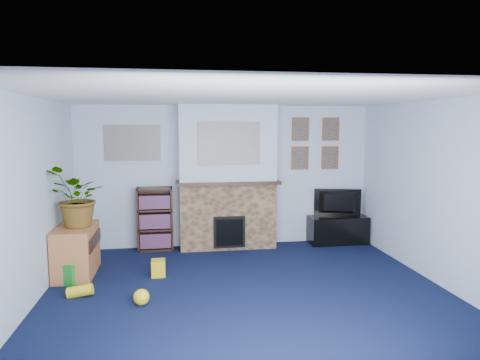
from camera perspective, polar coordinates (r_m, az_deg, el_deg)
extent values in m
cube|color=#0D1534|center=(5.47, 1.08, -14.86)|extent=(5.00, 4.50, 0.01)
cube|color=white|center=(5.08, 1.15, 11.11)|extent=(5.00, 4.50, 0.01)
cube|color=silver|center=(7.35, -1.85, 0.51)|extent=(5.00, 0.04, 2.40)
cube|color=silver|center=(3.00, 8.50, -9.37)|extent=(5.00, 0.04, 2.40)
cube|color=silver|center=(5.33, -26.47, -2.78)|extent=(0.04, 4.50, 2.40)
cube|color=silver|center=(6.08, 25.03, -1.55)|extent=(0.04, 4.50, 2.40)
cube|color=brown|center=(7.26, -1.65, -4.77)|extent=(1.60, 0.40, 1.10)
cube|color=brown|center=(7.10, -1.68, 4.74)|extent=(1.60, 0.40, 1.30)
cube|color=brown|center=(7.13, -1.63, -0.30)|extent=(1.72, 0.50, 0.05)
cube|color=brown|center=(7.10, -1.43, -6.94)|extent=(0.52, 0.08, 0.52)
cube|color=brown|center=(7.07, -1.39, -7.01)|extent=(0.44, 0.02, 0.44)
cube|color=gray|center=(6.89, -1.46, 4.91)|extent=(1.00, 0.03, 0.68)
cube|color=gray|center=(7.27, -14.13, 4.82)|extent=(0.90, 0.03, 0.58)
cube|color=brown|center=(7.54, 8.06, 6.71)|extent=(0.30, 0.03, 0.40)
cube|color=brown|center=(7.72, 12.00, 6.63)|extent=(0.30, 0.03, 0.40)
cube|color=brown|center=(7.56, 8.00, 2.92)|extent=(0.30, 0.03, 0.40)
cube|color=brown|center=(7.74, 11.91, 2.93)|extent=(0.30, 0.03, 0.40)
cube|color=black|center=(7.78, 12.88, -6.58)|extent=(1.01, 0.43, 0.48)
imported|color=black|center=(7.70, 12.92, -3.00)|extent=(0.82, 0.30, 0.47)
cube|color=#311B11|center=(7.39, -11.19, -4.88)|extent=(0.58, 0.02, 1.05)
cube|color=#311B11|center=(7.28, -13.40, -5.12)|extent=(0.03, 0.28, 1.05)
cube|color=#311B11|center=(7.26, -9.05, -5.06)|extent=(0.03, 0.28, 1.05)
cube|color=#311B11|center=(7.39, -11.13, -8.96)|extent=(0.56, 0.28, 0.03)
cube|color=#311B11|center=(7.31, -11.20, -6.44)|extent=(0.56, 0.28, 0.03)
cube|color=#311B11|center=(7.24, -11.26, -3.89)|extent=(0.56, 0.28, 0.03)
cube|color=#311B11|center=(7.18, -11.33, -1.11)|extent=(0.56, 0.28, 0.03)
cube|color=#311B11|center=(7.34, -11.17, -7.82)|extent=(0.50, 0.22, 0.24)
cube|color=#311B11|center=(7.26, -11.23, -5.30)|extent=(0.50, 0.22, 0.24)
cube|color=#311B11|center=(7.20, -11.29, -2.82)|extent=(0.50, 0.22, 0.22)
cube|color=#B86F3B|center=(6.41, -20.99, -8.71)|extent=(0.49, 0.88, 0.68)
imported|color=#26661E|center=(6.19, -20.94, -2.18)|extent=(0.81, 0.88, 0.82)
cube|color=gold|center=(7.09, -1.89, 0.44)|extent=(0.11, 0.06, 0.15)
cylinder|color=#B2BFC6|center=(7.14, 0.96, 0.57)|extent=(0.05, 0.05, 0.15)
sphere|color=gray|center=(7.05, -6.26, 0.32)|extent=(0.12, 0.12, 0.12)
cylinder|color=yellow|center=(7.20, 3.44, 0.45)|extent=(0.07, 0.07, 0.13)
cube|color=#198C26|center=(6.21, -22.03, -11.29)|extent=(0.43, 0.40, 0.28)
sphere|color=yellow|center=(5.24, -13.02, -15.01)|extent=(0.19, 0.19, 0.19)
cube|color=yellow|center=(6.11, -10.83, -11.49)|extent=(0.19, 0.19, 0.23)
cylinder|color=yellow|center=(5.68, -20.54, -13.70)|extent=(0.31, 0.14, 0.18)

